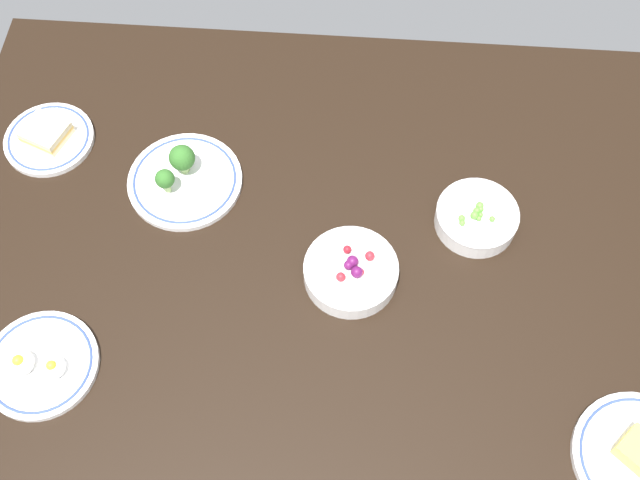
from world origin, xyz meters
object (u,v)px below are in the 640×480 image
Objects in this scene: plate_sandwich at (48,137)px; bowl_berries at (351,271)px; plate_eggs at (40,365)px; plate_broccoli at (183,177)px; bowl_peas at (477,217)px.

bowl_berries is at bearing 157.18° from plate_sandwich.
bowl_berries reaches higher than plate_eggs.
plate_broccoli is 1.30× the size of bowl_berries.
plate_eggs is 1.27× the size of bowl_peas.
bowl_peas reaches higher than plate_eggs.
plate_eggs is (18.63, 39.67, -0.57)cm from plate_broccoli.
plate_sandwich is (28.84, -7.89, -0.31)cm from plate_broccoli.
plate_eggs is at bearing 24.50° from bowl_peas.
bowl_berries is 1.11× the size of bowl_peas.
plate_eggs is (52.32, 21.24, -1.18)cm from bowl_berries.
plate_eggs is at bearing 22.10° from bowl_berries.
bowl_peas is at bearing -155.50° from plate_eggs.
plate_broccoli reaches higher than plate_eggs.
bowl_berries is 56.48cm from plate_eggs.
plate_broccoli is 1.44× the size of bowl_peas.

